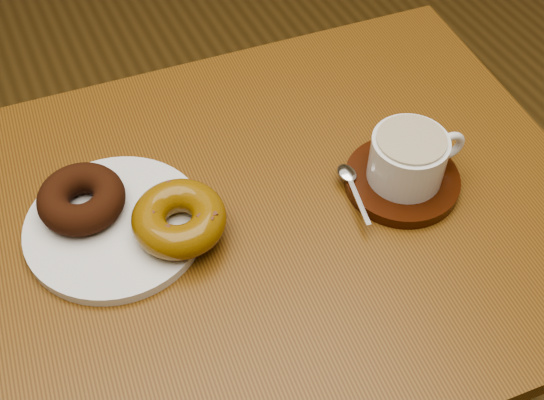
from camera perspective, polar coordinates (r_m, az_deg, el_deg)
name	(u,v)px	position (r m, az deg, el deg)	size (l,w,h in m)	color
ground	(100,361)	(1.68, -14.22, -12.91)	(6.00, 6.00, 0.00)	brown
cafe_table	(259,272)	(0.95, -1.09, -6.04)	(0.89, 0.70, 0.79)	brown
donut_plate	(115,226)	(0.85, -12.97, -2.11)	(0.22, 0.22, 0.01)	silver
donut_cinnamon	(81,199)	(0.86, -15.66, 0.11)	(0.11, 0.11, 0.04)	#33160A
donut_caramel	(179,219)	(0.81, -7.79, -1.55)	(0.14, 0.14, 0.04)	#7F570D
saucer	(402,181)	(0.89, 10.80, 1.61)	(0.15, 0.15, 0.02)	#321306
coffee_cup	(409,157)	(0.86, 11.39, 3.52)	(0.13, 0.10, 0.07)	silver
teaspoon	(349,178)	(0.87, 6.47, 1.82)	(0.03, 0.10, 0.01)	silver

